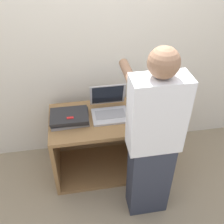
{
  "coord_description": "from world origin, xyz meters",
  "views": [
    {
      "loc": [
        -0.31,
        -1.61,
        2.19
      ],
      "look_at": [
        0.0,
        0.21,
        0.79
      ],
      "focal_mm": 42.0,
      "sensor_mm": 36.0,
      "label": 1
    }
  ],
  "objects_px": {
    "laptop_stack_left": "(70,117)",
    "laptop_stack_right": "(149,109)",
    "laptop_open": "(109,109)",
    "person": "(153,143)"
  },
  "relations": [
    {
      "from": "laptop_stack_right",
      "to": "person",
      "type": "relative_size",
      "value": 0.23
    },
    {
      "from": "laptop_open",
      "to": "person",
      "type": "height_order",
      "value": "person"
    },
    {
      "from": "laptop_open",
      "to": "person",
      "type": "xyz_separation_m",
      "value": [
        0.25,
        -0.57,
        0.06
      ]
    },
    {
      "from": "laptop_stack_right",
      "to": "person",
      "type": "distance_m",
      "value": 0.54
    },
    {
      "from": "laptop_stack_right",
      "to": "person",
      "type": "xyz_separation_m",
      "value": [
        -0.12,
        -0.52,
        0.07
      ]
    },
    {
      "from": "laptop_stack_left",
      "to": "person",
      "type": "height_order",
      "value": "person"
    },
    {
      "from": "laptop_stack_left",
      "to": "laptop_stack_right",
      "type": "xyz_separation_m",
      "value": [
        0.75,
        -0.0,
        0.0
      ]
    },
    {
      "from": "laptop_stack_left",
      "to": "person",
      "type": "xyz_separation_m",
      "value": [
        0.62,
        -0.52,
        0.07
      ]
    },
    {
      "from": "laptop_stack_right",
      "to": "person",
      "type": "height_order",
      "value": "person"
    },
    {
      "from": "laptop_open",
      "to": "laptop_stack_right",
      "type": "height_order",
      "value": "laptop_open"
    }
  ]
}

